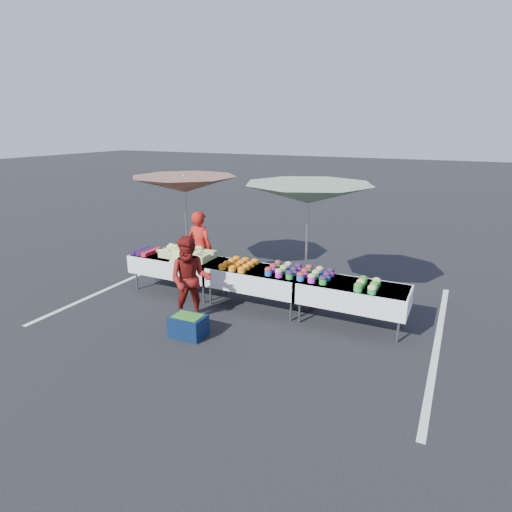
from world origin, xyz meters
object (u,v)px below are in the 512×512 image
at_px(vendor, 200,248).
at_px(table_right, 352,293).
at_px(umbrella_left, 184,185).
at_px(table_center, 256,277).
at_px(table_left, 177,264).
at_px(umbrella_right, 308,195).
at_px(customer, 190,280).
at_px(storage_bin, 188,325).

bearing_deg(vendor, table_right, 174.85).
bearing_deg(umbrella_left, table_center, -20.53).
height_order(table_left, umbrella_right, umbrella_right).
height_order(table_left, umbrella_left, umbrella_left).
bearing_deg(customer, storage_bin, -85.37).
bearing_deg(customer, table_center, 30.65).
height_order(customer, umbrella_left, umbrella_left).
bearing_deg(table_left, vendor, 67.93).
distance_m(table_right, vendor, 3.43).
bearing_deg(storage_bin, vendor, 116.66).
xyz_separation_m(vendor, umbrella_left, (-0.48, 0.22, 1.28)).
distance_m(customer, umbrella_right, 2.53).
relative_size(table_center, customer, 1.22).
distance_m(table_right, customer, 2.75).
xyz_separation_m(table_left, storage_bin, (1.34, -1.55, -0.40)).
height_order(vendor, storage_bin, vendor).
distance_m(table_right, storage_bin, 2.77).
height_order(table_center, customer, customer).
relative_size(table_right, customer, 1.22).
relative_size(table_left, storage_bin, 3.32).
bearing_deg(umbrella_left, customer, -54.05).
xyz_separation_m(umbrella_left, storage_bin, (1.59, -2.32, -1.89)).
relative_size(vendor, customer, 1.05).
xyz_separation_m(umbrella_right, storage_bin, (-1.29, -1.95, -1.94)).
bearing_deg(umbrella_left, table_right, -11.30).
bearing_deg(storage_bin, table_right, 33.05).
xyz_separation_m(table_right, vendor, (-3.38, 0.55, 0.22)).
relative_size(table_center, umbrella_right, 0.79).
bearing_deg(umbrella_left, storage_bin, -55.48).
xyz_separation_m(vendor, storage_bin, (1.11, -2.10, -0.62)).
distance_m(vendor, customer, 1.81).
bearing_deg(table_center, umbrella_right, 25.85).
bearing_deg(storage_bin, umbrella_left, 123.23).
xyz_separation_m(table_center, umbrella_right, (0.83, 0.40, 1.54)).
relative_size(table_left, umbrella_right, 0.79).
distance_m(table_center, table_right, 1.80).
height_order(table_left, table_center, same).
distance_m(table_center, umbrella_left, 2.66).
bearing_deg(umbrella_right, umbrella_left, 172.67).
height_order(umbrella_left, umbrella_right, umbrella_right).
distance_m(table_left, table_center, 1.80).
height_order(table_right, customer, customer).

